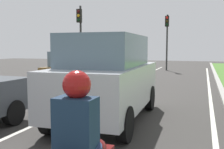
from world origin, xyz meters
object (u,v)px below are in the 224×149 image
at_px(car_suv_ahead, 108,78).
at_px(car_hatchback_far, 74,70).
at_px(traffic_light_far_median, 167,32).
at_px(traffic_light_overhead_left, 80,29).
at_px(rider_person, 77,126).

distance_m(car_suv_ahead, car_hatchback_far, 6.08).
xyz_separation_m(car_suv_ahead, traffic_light_far_median, (-0.65, 16.72, 2.12)).
bearing_deg(car_hatchback_far, traffic_light_overhead_left, 111.45).
distance_m(car_hatchback_far, rider_person, 10.46).
bearing_deg(rider_person, traffic_light_overhead_left, 116.04).
relative_size(car_hatchback_far, traffic_light_overhead_left, 0.77).
height_order(car_hatchback_far, traffic_light_far_median, traffic_light_far_median).
bearing_deg(car_hatchback_far, traffic_light_far_median, 75.31).
relative_size(car_suv_ahead, rider_person, 3.91).
height_order(car_suv_ahead, traffic_light_overhead_left, traffic_light_overhead_left).
xyz_separation_m(car_hatchback_far, traffic_light_far_median, (2.88, 11.78, 2.40)).
bearing_deg(rider_person, traffic_light_far_median, 95.66).
relative_size(rider_person, traffic_light_overhead_left, 0.24).
bearing_deg(traffic_light_far_median, car_hatchback_far, -103.75).
distance_m(car_suv_ahead, traffic_light_overhead_left, 11.88).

